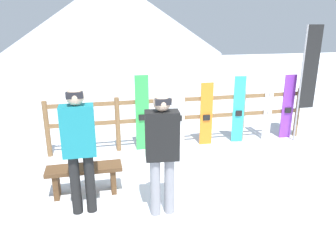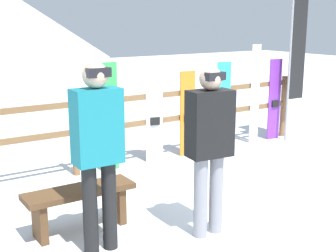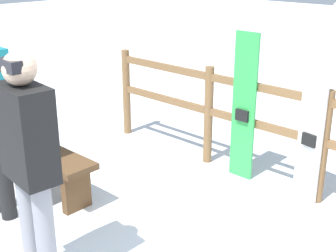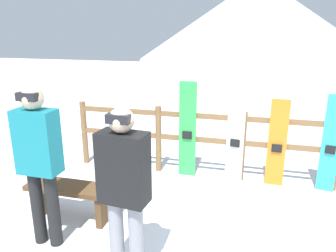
{
  "view_description": "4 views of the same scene",
  "coord_description": "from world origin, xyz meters",
  "views": [
    {
      "loc": [
        -1.79,
        -4.35,
        2.62
      ],
      "look_at": [
        -0.56,
        1.05,
        0.82
      ],
      "focal_mm": 35.0,
      "sensor_mm": 36.0,
      "label": 1
    },
    {
      "loc": [
        -3.76,
        -3.9,
        2.18
      ],
      "look_at": [
        -0.46,
        1.15,
        0.78
      ],
      "focal_mm": 50.0,
      "sensor_mm": 36.0,
      "label": 2
    },
    {
      "loc": [
        1.7,
        -1.86,
        2.3
      ],
      "look_at": [
        -0.96,
        0.99,
        0.85
      ],
      "focal_mm": 50.0,
      "sensor_mm": 36.0,
      "label": 3
    },
    {
      "loc": [
        0.1,
        -2.88,
        2.37
      ],
      "look_at": [
        -0.98,
        1.22,
        1.09
      ],
      "focal_mm": 35.0,
      "sensor_mm": 36.0,
      "label": 4
    }
  ],
  "objects": [
    {
      "name": "bench",
      "position": [
        -2.03,
        0.41,
        0.34
      ],
      "size": [
        1.15,
        0.36,
        0.46
      ],
      "color": "brown",
      "rests_on": "ground"
    },
    {
      "name": "ski_pair_white",
      "position": [
        1.97,
        2.06,
        0.87
      ],
      "size": [
        0.2,
        0.02,
        1.74
      ],
      "color": "white",
      "rests_on": "ground"
    },
    {
      "name": "person_black",
      "position": [
        -0.97,
        -0.38,
        1.0
      ],
      "size": [
        0.47,
        0.29,
        1.73
      ],
      "color": "gray",
      "rests_on": "ground"
    },
    {
      "name": "snowboard_orange",
      "position": [
        0.51,
        2.06,
        0.68
      ],
      "size": [
        0.27,
        0.06,
        1.37
      ],
      "color": "orange",
      "rests_on": "ground"
    },
    {
      "name": "snowboard_cyan",
      "position": [
        1.25,
        2.06,
        0.74
      ],
      "size": [
        0.25,
        0.09,
        1.48
      ],
      "color": "#2DBFCC",
      "rests_on": "ground"
    },
    {
      "name": "snowboard_white",
      "position": [
        -0.11,
        2.06,
        0.71
      ],
      "size": [
        0.27,
        0.09,
        1.43
      ],
      "color": "white",
      "rests_on": "ground"
    },
    {
      "name": "ground_plane",
      "position": [
        0.0,
        0.0,
        0.0
      ],
      "size": [
        40.0,
        40.0,
        0.0
      ],
      "primitive_type": "plane",
      "color": "white"
    },
    {
      "name": "person_teal",
      "position": [
        -2.04,
        -0.1,
        1.06
      ],
      "size": [
        0.44,
        0.25,
        1.81
      ],
      "color": "black",
      "rests_on": "ground"
    },
    {
      "name": "snowboard_purple",
      "position": [
        2.46,
        2.06,
        0.73
      ],
      "size": [
        0.27,
        0.07,
        1.47
      ],
      "color": "purple",
      "rests_on": "ground"
    },
    {
      "name": "rental_flag",
      "position": [
        2.68,
        1.84,
        1.51
      ],
      "size": [
        0.4,
        0.04,
        2.53
      ],
      "color": "#99999E",
      "rests_on": "ground"
    },
    {
      "name": "fence",
      "position": [
        0.0,
        2.12,
        0.68
      ],
      "size": [
        5.62,
        0.1,
        1.13
      ],
      "color": "brown",
      "rests_on": "ground"
    },
    {
      "name": "snowboard_green",
      "position": [
        -0.87,
        2.06,
        0.78
      ],
      "size": [
        0.28,
        0.05,
        1.58
      ],
      "color": "green",
      "rests_on": "ground"
    }
  ]
}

